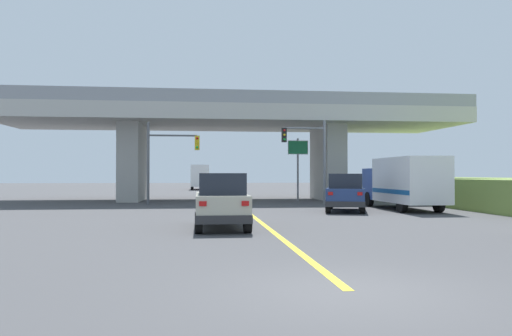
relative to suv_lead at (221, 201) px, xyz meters
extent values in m
plane|color=#424244|center=(1.72, 20.07, -1.01)|extent=(160.00, 160.00, 0.00)
cube|color=#B7B5AD|center=(1.72, 20.07, 5.30)|extent=(34.62, 9.70, 1.13)
cube|color=#A8A69F|center=(-5.85, 20.07, 1.86)|extent=(1.51, 5.82, 5.75)
cube|color=#A8A69F|center=(9.28, 20.07, 1.86)|extent=(1.51, 5.82, 5.75)
cube|color=gray|center=(1.72, 15.36, 6.32)|extent=(34.62, 0.20, 0.90)
cube|color=gray|center=(1.72, 24.77, 6.32)|extent=(34.62, 0.20, 0.90)
cube|color=yellow|center=(1.72, 3.48, -1.01)|extent=(0.20, 27.14, 0.01)
cube|color=#B7B29E|center=(0.00, 0.11, -0.20)|extent=(1.83, 4.54, 0.90)
cube|color=#1E232D|center=(0.00, -0.23, 0.63)|extent=(1.61, 2.50, 0.76)
cube|color=#2D2D30|center=(0.00, -2.10, -0.51)|extent=(1.87, 0.20, 0.28)
cube|color=red|center=(-0.69, -2.17, 0.02)|extent=(0.24, 0.06, 0.16)
cube|color=red|center=(0.69, -2.17, 0.02)|extent=(0.24, 0.06, 0.16)
cylinder|color=black|center=(-0.82, 1.83, -0.65)|extent=(0.26, 0.72, 0.72)
cylinder|color=black|center=(0.82, 1.83, -0.65)|extent=(0.26, 0.72, 0.72)
cylinder|color=black|center=(-0.82, -1.60, -0.65)|extent=(0.26, 0.72, 0.72)
cylinder|color=black|center=(0.82, -1.60, -0.65)|extent=(0.26, 0.72, 0.72)
cube|color=navy|center=(7.03, 7.70, -0.20)|extent=(3.16, 4.88, 0.90)
cube|color=#1E232D|center=(6.93, 7.38, 0.63)|extent=(2.34, 2.87, 0.76)
cube|color=#2D2D30|center=(6.38, 5.60, -0.51)|extent=(1.92, 0.77, 0.28)
cube|color=red|center=(5.67, 5.74, 0.02)|extent=(0.25, 0.13, 0.16)
cube|color=red|center=(7.04, 5.32, 0.02)|extent=(0.25, 0.13, 0.16)
cylinder|color=black|center=(6.71, 9.59, -0.65)|extent=(0.46, 0.76, 0.72)
cylinder|color=black|center=(8.35, 9.08, -0.65)|extent=(0.46, 0.76, 0.72)
cylinder|color=black|center=(5.71, 6.33, -0.65)|extent=(0.46, 0.76, 0.72)
cylinder|color=black|center=(7.34, 5.82, -0.65)|extent=(0.46, 0.76, 0.72)
cube|color=navy|center=(10.63, 11.35, 0.39)|extent=(2.20, 2.00, 1.90)
cube|color=white|center=(10.63, 7.68, 0.67)|extent=(2.31, 5.34, 2.46)
cube|color=#195999|center=(10.63, 7.68, 0.05)|extent=(2.33, 5.23, 0.24)
cylinder|color=black|center=(9.63, 11.35, -0.56)|extent=(0.30, 0.90, 0.90)
cylinder|color=black|center=(11.63, 11.35, -0.56)|extent=(0.30, 0.90, 0.90)
cylinder|color=black|center=(9.63, 6.34, -0.56)|extent=(0.30, 0.90, 0.90)
cylinder|color=black|center=(11.63, 6.34, -0.56)|extent=(0.30, 0.90, 0.90)
cylinder|color=slate|center=(7.61, 14.46, 1.81)|extent=(0.18, 0.18, 5.64)
cylinder|color=slate|center=(6.22, 14.46, 4.09)|extent=(2.77, 0.12, 0.12)
cube|color=black|center=(4.84, 14.46, 3.61)|extent=(0.32, 0.26, 0.96)
sphere|color=red|center=(4.84, 14.31, 3.91)|extent=(0.16, 0.16, 0.16)
sphere|color=gold|center=(4.84, 14.31, 3.61)|extent=(0.16, 0.16, 0.16)
sphere|color=green|center=(4.84, 14.31, 3.31)|extent=(0.16, 0.16, 0.16)
cylinder|color=#56595E|center=(-4.17, 14.96, 1.71)|extent=(0.18, 0.18, 5.45)
cylinder|color=#56595E|center=(-2.57, 14.96, 3.56)|extent=(3.21, 0.12, 0.12)
cube|color=gold|center=(-0.96, 14.96, 3.08)|extent=(0.32, 0.26, 0.96)
sphere|color=red|center=(-0.96, 14.81, 3.38)|extent=(0.16, 0.16, 0.16)
sphere|color=gold|center=(-0.96, 14.81, 3.08)|extent=(0.16, 0.16, 0.16)
sphere|color=green|center=(-0.96, 14.81, 2.78)|extent=(0.16, 0.16, 0.16)
cylinder|color=slate|center=(6.57, 18.42, 1.34)|extent=(0.14, 0.14, 4.70)
cube|color=#197242|center=(6.57, 18.36, 3.01)|extent=(1.47, 0.08, 0.97)
cube|color=white|center=(6.57, 18.36, 3.01)|extent=(1.55, 0.04, 1.05)
cube|color=red|center=(-0.77, 50.03, 0.39)|extent=(2.20, 2.00, 1.90)
cube|color=white|center=(-0.77, 46.75, 0.83)|extent=(2.31, 4.57, 2.78)
cube|color=#197F4C|center=(-0.77, 46.75, 0.13)|extent=(2.33, 4.48, 0.24)
cylinder|color=black|center=(-1.77, 50.03, -0.56)|extent=(0.30, 0.90, 0.90)
cylinder|color=black|center=(0.23, 50.03, -0.56)|extent=(0.30, 0.90, 0.90)
cylinder|color=black|center=(-1.77, 45.60, -0.56)|extent=(0.30, 0.90, 0.90)
cylinder|color=black|center=(0.23, 45.60, -0.56)|extent=(0.30, 0.90, 0.90)
camera|label=1|loc=(-0.79, -18.24, 0.96)|focal=34.72mm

